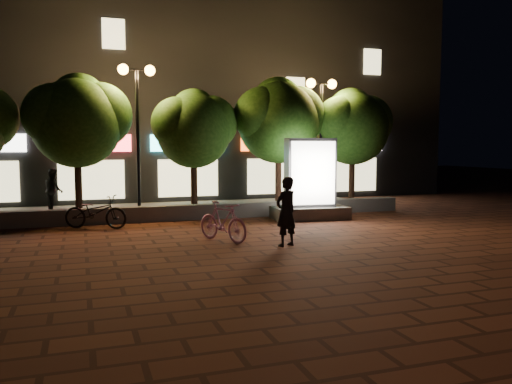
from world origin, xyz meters
name	(u,v)px	position (x,y,z in m)	size (l,w,h in m)	color
ground	(218,240)	(0.00, 0.00, 0.00)	(80.00, 80.00, 0.00)	#562A1B
retaining_wall	(188,212)	(0.00, 4.00, 0.25)	(16.00, 0.45, 0.50)	slate
sidewalk	(176,210)	(0.00, 6.50, 0.04)	(16.00, 5.00, 0.08)	slate
building_block	(151,95)	(-0.01, 12.99, 5.00)	(28.00, 8.12, 11.30)	black
tree_left	(78,117)	(-3.45, 5.46, 3.44)	(3.60, 3.00, 4.89)	#311B13
tree_mid	(194,126)	(0.55, 5.46, 3.22)	(3.24, 2.70, 4.50)	#311B13
tree_right	(279,118)	(3.86, 5.46, 3.57)	(3.72, 3.10, 5.07)	#311B13
tree_far_right	(353,124)	(7.05, 5.46, 3.37)	(3.48, 2.90, 4.76)	#311B13
street_lamp_left	(137,101)	(-1.50, 5.20, 4.03)	(1.26, 0.36, 5.18)	black
street_lamp_right	(321,109)	(5.50, 5.20, 3.89)	(1.26, 0.36, 4.98)	black
ad_kiosk	(310,187)	(3.96, 2.82, 1.11)	(2.64, 1.48, 2.75)	slate
scooter_pink	(223,222)	(0.06, -0.23, 0.52)	(0.49, 1.74, 1.05)	#D080B7
rider	(286,212)	(1.38, -1.35, 0.86)	(0.63, 0.41, 1.73)	black
scooter_parked	(96,212)	(-3.02, 3.00, 0.51)	(0.67, 1.93, 1.02)	black
pedestrian	(54,190)	(-4.38, 7.08, 0.87)	(0.77, 0.60, 1.58)	black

